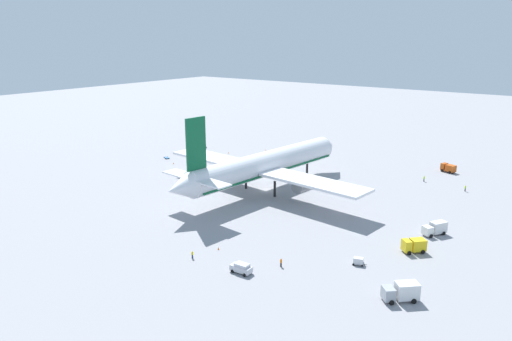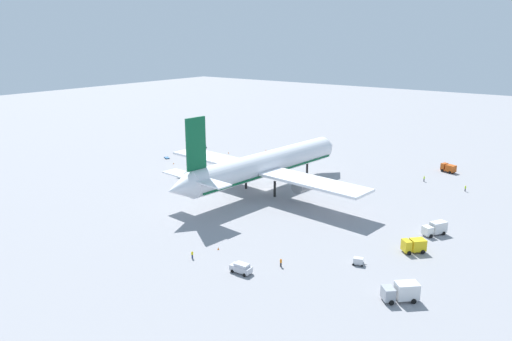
# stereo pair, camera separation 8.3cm
# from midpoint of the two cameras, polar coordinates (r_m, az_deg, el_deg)

# --- Properties ---
(ground_plane) EXTENTS (600.00, 600.00, 0.00)m
(ground_plane) POSITION_cam_midpoint_polar(r_m,az_deg,el_deg) (140.75, 1.22, -2.35)
(ground_plane) COLOR gray
(airliner) EXTENTS (69.62, 68.53, 24.65)m
(airliner) POSITION_cam_midpoint_polar(r_m,az_deg,el_deg) (137.74, 0.91, 0.66)
(airliner) COLOR white
(airliner) RESTS_ON ground
(service_truck_0) EXTENTS (5.94, 6.10, 3.23)m
(service_truck_0) POSITION_cam_midpoint_polar(r_m,az_deg,el_deg) (87.47, 16.87, -13.55)
(service_truck_0) COLOR #999EA5
(service_truck_0) RESTS_ON ground
(service_truck_1) EXTENTS (3.72, 5.11, 2.73)m
(service_truck_1) POSITION_cam_midpoint_polar(r_m,az_deg,el_deg) (171.22, 21.83, 0.30)
(service_truck_1) COLOR #BF4C14
(service_truck_1) RESTS_ON ground
(service_truck_2) EXTENTS (4.99, 4.89, 2.82)m
(service_truck_2) POSITION_cam_midpoint_polar(r_m,az_deg,el_deg) (106.15, 18.21, -8.40)
(service_truck_2) COLOR yellow
(service_truck_2) RESTS_ON ground
(service_truck_3) EXTENTS (6.08, 4.64, 2.98)m
(service_truck_3) POSITION_cam_midpoint_polar(r_m,az_deg,el_deg) (116.65, 20.47, -6.42)
(service_truck_3) COLOR white
(service_truck_3) RESTS_ON ground
(service_van) EXTENTS (2.26, 4.33, 1.97)m
(service_van) POSITION_cam_midpoint_polar(r_m,az_deg,el_deg) (93.03, -1.78, -11.46)
(service_van) COLOR silver
(service_van) RESTS_ON ground
(baggage_cart_0) EXTENTS (2.06, 2.93, 1.46)m
(baggage_cart_0) POSITION_cam_midpoint_polar(r_m,az_deg,el_deg) (98.22, 12.02, -10.44)
(baggage_cart_0) COLOR gray
(baggage_cart_0) RESTS_ON ground
(baggage_cart_1) EXTENTS (3.57, 2.29, 1.31)m
(baggage_cart_1) POSITION_cam_midpoint_polar(r_m,az_deg,el_deg) (194.64, -6.24, 2.84)
(baggage_cart_1) COLOR #26598C
(baggage_cart_1) RESTS_ON ground
(baggage_cart_2) EXTENTS (2.48, 3.23, 0.40)m
(baggage_cart_2) POSITION_cam_midpoint_polar(r_m,az_deg,el_deg) (180.49, -10.56, 1.51)
(baggage_cart_2) COLOR #26598C
(baggage_cart_2) RESTS_ON ground
(ground_worker_0) EXTENTS (0.53, 0.53, 1.79)m
(ground_worker_0) POSITION_cam_midpoint_polar(r_m,az_deg,el_deg) (152.13, 23.55, -1.95)
(ground_worker_0) COLOR #3F3F47
(ground_worker_0) RESTS_ON ground
(ground_worker_1) EXTENTS (0.41, 0.41, 1.79)m
(ground_worker_1) POSITION_cam_midpoint_polar(r_m,az_deg,el_deg) (157.65, 19.28, -0.92)
(ground_worker_1) COLOR #3F3F47
(ground_worker_1) RESTS_ON ground
(ground_worker_2) EXTENTS (0.56, 0.56, 1.63)m
(ground_worker_2) POSITION_cam_midpoint_polar(r_m,az_deg,el_deg) (99.46, -7.58, -9.86)
(ground_worker_2) COLOR navy
(ground_worker_2) RESTS_ON ground
(ground_worker_3) EXTENTS (0.46, 0.46, 1.76)m
(ground_worker_3) POSITION_cam_midpoint_polar(r_m,az_deg,el_deg) (95.44, 2.96, -10.83)
(ground_worker_3) COLOR black
(ground_worker_3) RESTS_ON ground
(traffic_cone_0) EXTENTS (0.36, 0.36, 0.55)m
(traffic_cone_0) POSITION_cam_midpoint_polar(r_m,az_deg,el_deg) (181.73, -6.56, 1.77)
(traffic_cone_0) COLOR orange
(traffic_cone_0) RESTS_ON ground
(traffic_cone_1) EXTENTS (0.36, 0.36, 0.55)m
(traffic_cone_1) POSITION_cam_midpoint_polar(r_m,az_deg,el_deg) (171.95, -9.76, 0.85)
(traffic_cone_1) COLOR orange
(traffic_cone_1) RESTS_ON ground
(traffic_cone_2) EXTENTS (0.36, 0.36, 0.55)m
(traffic_cone_2) POSITION_cam_midpoint_polar(r_m,az_deg,el_deg) (189.70, 1.16, 2.46)
(traffic_cone_2) COLOR orange
(traffic_cone_2) RESTS_ON ground
(traffic_cone_3) EXTENTS (0.36, 0.36, 0.55)m
(traffic_cone_3) POSITION_cam_midpoint_polar(r_m,az_deg,el_deg) (102.89, -4.51, -9.20)
(traffic_cone_3) COLOR orange
(traffic_cone_3) RESTS_ON ground
(traffic_cone_4) EXTENTS (0.36, 0.36, 0.55)m
(traffic_cone_4) POSITION_cam_midpoint_polar(r_m,az_deg,el_deg) (185.40, -3.31, 2.12)
(traffic_cone_4) COLOR orange
(traffic_cone_4) RESTS_ON ground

